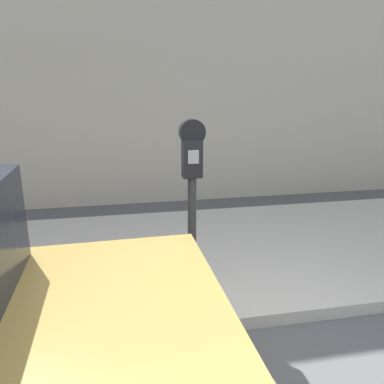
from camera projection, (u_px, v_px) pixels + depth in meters
sidewalk at (188, 255)px, 4.40m from camera, size 24.00×2.80×0.12m
building_facade at (159, 12)px, 5.88m from camera, size 24.00×0.30×6.17m
parking_meter at (192, 181)px, 3.23m from camera, size 0.22×0.13×1.59m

